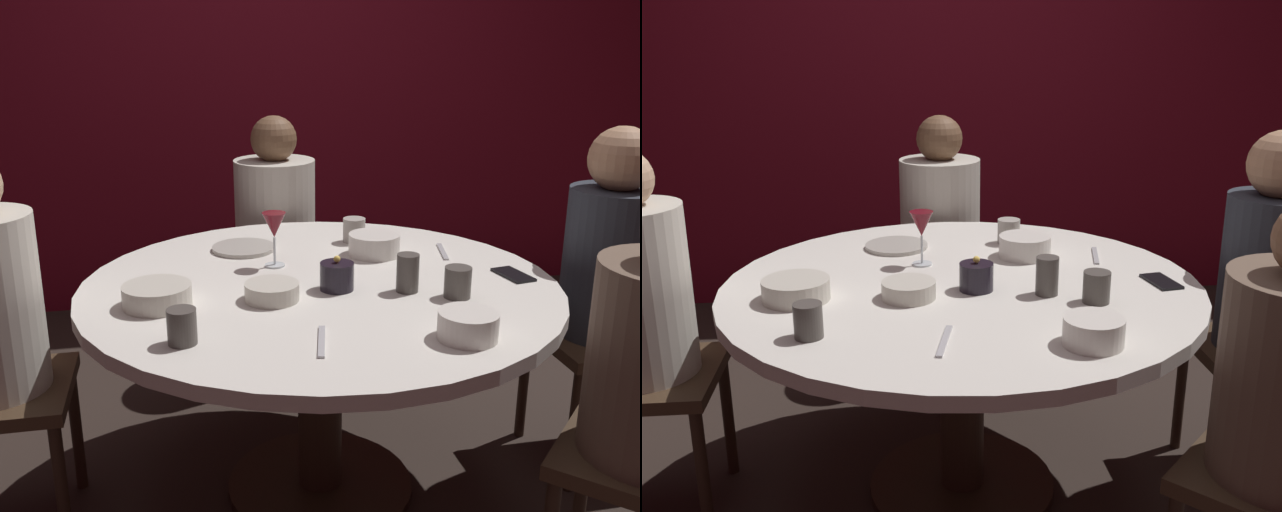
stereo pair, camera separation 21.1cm
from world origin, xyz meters
The scene contains 19 objects.
ground_plane centered at (0.00, 0.00, 0.00)m, with size 8.00×8.00×0.00m, color #2D231E.
back_wall centered at (0.00, 1.87, 1.30)m, with size 6.00×0.10×2.60m, color maroon.
dining_table centered at (0.00, 0.00, 0.59)m, with size 1.42×1.42×0.72m.
seated_diner_back centered at (0.00, 0.94, 0.69)m, with size 0.40×0.40×1.11m.
seated_diner_right centered at (0.96, 0.00, 0.72)m, with size 0.40×0.40×1.16m.
candle_holder centered at (0.03, -0.08, 0.76)m, with size 0.10×0.10×0.10m.
wine_glass centered at (-0.11, 0.17, 0.85)m, with size 0.08×0.08×0.18m.
dinner_plate centered at (-0.19, 0.37, 0.73)m, with size 0.22×0.22×0.01m, color #B2ADA3.
cell_phone centered at (0.59, -0.07, 0.73)m, with size 0.07×0.14×0.01m, color black.
bowl_serving_large centered at (-0.47, -0.11, 0.75)m, with size 0.19×0.19×0.06m, color beige.
bowl_salad_center centered at (-0.16, -0.12, 0.75)m, with size 0.15×0.15×0.05m, color beige.
bowl_small_white centered at (0.27, -0.48, 0.76)m, with size 0.15×0.15×0.07m, color silver.
bowl_sauce_side centered at (0.23, 0.23, 0.76)m, with size 0.17×0.17×0.07m, color silver.
cup_near_candle centered at (0.23, -0.13, 0.78)m, with size 0.06×0.06×0.11m, color #4C4742.
cup_by_left_diner centered at (0.21, 0.39, 0.76)m, with size 0.08×0.08×0.09m, color #B2ADA3.
cup_by_right_diner centered at (-0.41, -0.37, 0.77)m, with size 0.07×0.07×0.09m, color #4C4742.
cup_center_front centered at (0.35, -0.21, 0.77)m, with size 0.08×0.08×0.09m, color #4C4742.
fork_near_plate centered at (-0.09, -0.43, 0.72)m, with size 0.02×0.18×0.01m, color #B7B7BC.
knife_near_plate centered at (0.47, 0.21, 0.72)m, with size 0.02×0.18×0.01m, color #B7B7BC.
Camera 2 is at (-0.20, -2.01, 1.43)m, focal length 40.09 mm.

